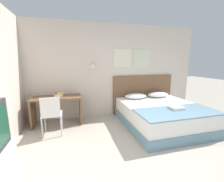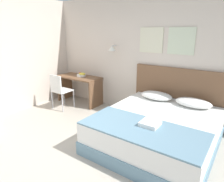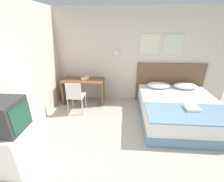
{
  "view_description": "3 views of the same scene",
  "coord_description": "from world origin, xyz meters",
  "px_view_note": "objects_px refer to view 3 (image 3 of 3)",
  "views": [
    {
      "loc": [
        -1.12,
        -1.73,
        1.6
      ],
      "look_at": [
        -0.17,
        1.76,
        0.89
      ],
      "focal_mm": 24.0,
      "sensor_mm": 36.0,
      "label": 1
    },
    {
      "loc": [
        2.18,
        -1.52,
        1.91
      ],
      "look_at": [
        0.15,
        1.35,
        0.83
      ],
      "focal_mm": 32.0,
      "sensor_mm": 36.0,
      "label": 2
    },
    {
      "loc": [
        -0.36,
        -1.86,
        2.18
      ],
      "look_at": [
        -0.62,
        1.55,
        0.67
      ],
      "focal_mm": 24.0,
      "sensor_mm": 36.0,
      "label": 3
    }
  ],
  "objects_px": {
    "desk": "(84,86)",
    "fruit_bowl": "(85,78)",
    "desk_chair": "(75,95)",
    "pillow_right": "(185,86)",
    "television": "(6,116)",
    "bed": "(179,110)",
    "tv_stand": "(16,148)",
    "folded_towel_near_foot": "(192,108)",
    "throw_blanket": "(191,113)",
    "pillow_left": "(159,85)",
    "headboard": "(169,83)"
  },
  "relations": [
    {
      "from": "fruit_bowl",
      "to": "desk_chair",
      "type": "bearing_deg",
      "value": -100.17
    },
    {
      "from": "pillow_left",
      "to": "desk_chair",
      "type": "distance_m",
      "value": 2.34
    },
    {
      "from": "bed",
      "to": "pillow_left",
      "type": "xyz_separation_m",
      "value": [
        -0.37,
        0.77,
        0.34
      ]
    },
    {
      "from": "pillow_right",
      "to": "fruit_bowl",
      "type": "xyz_separation_m",
      "value": [
        -2.86,
        0.02,
        0.16
      ]
    },
    {
      "from": "folded_towel_near_foot",
      "to": "television",
      "type": "relative_size",
      "value": 0.54
    },
    {
      "from": "bed",
      "to": "tv_stand",
      "type": "distance_m",
      "value": 3.47
    },
    {
      "from": "pillow_left",
      "to": "throw_blanket",
      "type": "distance_m",
      "value": 1.41
    },
    {
      "from": "desk",
      "to": "tv_stand",
      "type": "relative_size",
      "value": 1.65
    },
    {
      "from": "folded_towel_near_foot",
      "to": "fruit_bowl",
      "type": "xyz_separation_m",
      "value": [
        -2.56,
        1.24,
        0.18
      ]
    },
    {
      "from": "pillow_left",
      "to": "bed",
      "type": "bearing_deg",
      "value": -64.48
    },
    {
      "from": "bed",
      "to": "television",
      "type": "xyz_separation_m",
      "value": [
        -3.09,
        -1.57,
        0.7
      ]
    },
    {
      "from": "bed",
      "to": "fruit_bowl",
      "type": "distance_m",
      "value": 2.67
    },
    {
      "from": "headboard",
      "to": "throw_blanket",
      "type": "bearing_deg",
      "value": -90.0
    },
    {
      "from": "pillow_left",
      "to": "tv_stand",
      "type": "distance_m",
      "value": 3.6
    },
    {
      "from": "desk",
      "to": "bed",
      "type": "bearing_deg",
      "value": -16.39
    },
    {
      "from": "bed",
      "to": "throw_blanket",
      "type": "bearing_deg",
      "value": -90.0
    },
    {
      "from": "pillow_right",
      "to": "desk",
      "type": "distance_m",
      "value": 2.92
    },
    {
      "from": "desk_chair",
      "to": "fruit_bowl",
      "type": "distance_m",
      "value": 0.72
    },
    {
      "from": "headboard",
      "to": "pillow_left",
      "type": "height_order",
      "value": "headboard"
    },
    {
      "from": "pillow_left",
      "to": "tv_stand",
      "type": "bearing_deg",
      "value": -139.41
    },
    {
      "from": "fruit_bowl",
      "to": "television",
      "type": "relative_size",
      "value": 0.53
    },
    {
      "from": "desk",
      "to": "tv_stand",
      "type": "distance_m",
      "value": 2.38
    },
    {
      "from": "throw_blanket",
      "to": "desk",
      "type": "relative_size",
      "value": 1.5
    },
    {
      "from": "headboard",
      "to": "tv_stand",
      "type": "distance_m",
      "value": 4.06
    },
    {
      "from": "pillow_right",
      "to": "desk_chair",
      "type": "distance_m",
      "value": 3.05
    },
    {
      "from": "pillow_left",
      "to": "folded_towel_near_foot",
      "type": "xyz_separation_m",
      "value": [
        0.43,
        -1.22,
        -0.02
      ]
    },
    {
      "from": "throw_blanket",
      "to": "pillow_left",
      "type": "bearing_deg",
      "value": 105.06
    },
    {
      "from": "pillow_right",
      "to": "tv_stand",
      "type": "bearing_deg",
      "value": -145.98
    },
    {
      "from": "headboard",
      "to": "pillow_right",
      "type": "xyz_separation_m",
      "value": [
        0.37,
        -0.29,
        0.02
      ]
    },
    {
      "from": "desk",
      "to": "desk_chair",
      "type": "distance_m",
      "value": 0.63
    },
    {
      "from": "television",
      "to": "throw_blanket",
      "type": "bearing_deg",
      "value": 17.46
    },
    {
      "from": "desk_chair",
      "to": "fruit_bowl",
      "type": "xyz_separation_m",
      "value": [
        0.12,
        0.66,
        0.24
      ]
    },
    {
      "from": "television",
      "to": "bed",
      "type": "bearing_deg",
      "value": 26.89
    },
    {
      "from": "pillow_left",
      "to": "pillow_right",
      "type": "bearing_deg",
      "value": 0.0
    },
    {
      "from": "pillow_right",
      "to": "pillow_left",
      "type": "bearing_deg",
      "value": 180.0
    },
    {
      "from": "throw_blanket",
      "to": "television",
      "type": "xyz_separation_m",
      "value": [
        -3.09,
        -0.97,
        0.42
      ]
    },
    {
      "from": "bed",
      "to": "tv_stand",
      "type": "bearing_deg",
      "value": -153.14
    },
    {
      "from": "desk",
      "to": "television",
      "type": "distance_m",
      "value": 2.42
    },
    {
      "from": "throw_blanket",
      "to": "desk",
      "type": "bearing_deg",
      "value": 152.19
    },
    {
      "from": "folded_towel_near_foot",
      "to": "fruit_bowl",
      "type": "relative_size",
      "value": 1.02
    },
    {
      "from": "throw_blanket",
      "to": "tv_stand",
      "type": "height_order",
      "value": "tv_stand"
    },
    {
      "from": "pillow_left",
      "to": "television",
      "type": "height_order",
      "value": "television"
    },
    {
      "from": "bed",
      "to": "desk_chair",
      "type": "relative_size",
      "value": 2.33
    },
    {
      "from": "folded_towel_near_foot",
      "to": "desk",
      "type": "bearing_deg",
      "value": 155.3
    },
    {
      "from": "pillow_right",
      "to": "tv_stand",
      "type": "height_order",
      "value": "tv_stand"
    },
    {
      "from": "tv_stand",
      "to": "fruit_bowl",
      "type": "bearing_deg",
      "value": 75.82
    },
    {
      "from": "desk",
      "to": "fruit_bowl",
      "type": "distance_m",
      "value": 0.27
    },
    {
      "from": "pillow_right",
      "to": "throw_blanket",
      "type": "height_order",
      "value": "pillow_right"
    },
    {
      "from": "pillow_right",
      "to": "television",
      "type": "bearing_deg",
      "value": -145.96
    },
    {
      "from": "throw_blanket",
      "to": "fruit_bowl",
      "type": "height_order",
      "value": "fruit_bowl"
    }
  ]
}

